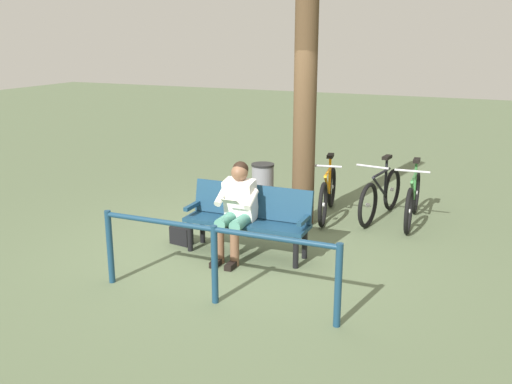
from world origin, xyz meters
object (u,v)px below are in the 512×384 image
object	(u,v)px
litter_bin	(263,193)
bicycle_green	(413,199)
bench	(249,215)
tree_trunk	(305,94)
bicycle_purple	(381,195)
handbag	(181,236)
person_reading	(237,205)
bicycle_black	(328,193)

from	to	relation	value
litter_bin	bicycle_green	xyz separation A→B (m)	(-2.06, -0.82, -0.08)
bench	tree_trunk	xyz separation A→B (m)	(-0.25, -1.36, 1.40)
litter_bin	bicycle_purple	xyz separation A→B (m)	(-1.58, -0.86, -0.08)
handbag	litter_bin	bearing A→B (deg)	-114.13
bicycle_green	bench	bearing A→B (deg)	-42.90
person_reading	bicycle_black	distance (m)	2.13
bench	litter_bin	size ratio (longest dim) A/B	1.83
person_reading	litter_bin	size ratio (longest dim) A/B	1.37
bicycle_green	bicycle_purple	xyz separation A→B (m)	(0.48, -0.04, 0.00)
bench	bicycle_black	bearing A→B (deg)	-105.18
bench	bicycle_purple	distance (m)	2.44
bench	bicycle_black	world-z (taller)	bicycle_black
bicycle_green	handbag	bearing A→B (deg)	-54.13
person_reading	handbag	world-z (taller)	person_reading
handbag	bicycle_purple	distance (m)	3.11
bench	person_reading	bearing A→B (deg)	61.47
bicycle_black	person_reading	bearing A→B (deg)	-24.74
bench	handbag	size ratio (longest dim) A/B	5.36
bench	litter_bin	bearing A→B (deg)	-75.61
bicycle_green	bicycle_purple	world-z (taller)	same
litter_bin	bicycle_green	bearing A→B (deg)	-158.38
bench	person_reading	size ratio (longest dim) A/B	1.34
person_reading	bicycle_green	size ratio (longest dim) A/B	0.71
bench	litter_bin	world-z (taller)	litter_bin
tree_trunk	bicycle_purple	xyz separation A→B (m)	(-0.98, -0.75, -1.55)
handbag	tree_trunk	size ratio (longest dim) A/B	0.08
bicycle_purple	handbag	bearing A→B (deg)	-36.25
bench	person_reading	distance (m)	0.25
bench	bicycle_black	size ratio (longest dim) A/B	0.96
tree_trunk	litter_bin	size ratio (longest dim) A/B	4.35
tree_trunk	bicycle_green	size ratio (longest dim) A/B	2.27
tree_trunk	bicycle_green	world-z (taller)	tree_trunk
bench	handbag	xyz separation A→B (m)	(0.95, 0.10, -0.39)
bench	bicycle_purple	size ratio (longest dim) A/B	0.96
tree_trunk	bicycle_purple	world-z (taller)	tree_trunk
person_reading	bicycle_green	bearing A→B (deg)	-129.94
bicycle_black	litter_bin	bearing A→B (deg)	-62.21
tree_trunk	bicycle_black	distance (m)	1.64
handbag	tree_trunk	xyz separation A→B (m)	(-1.20, -1.46, 1.79)
person_reading	bicycle_black	size ratio (longest dim) A/B	0.72
bench	tree_trunk	size ratio (longest dim) A/B	0.42
person_reading	tree_trunk	bearing A→B (deg)	-103.40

